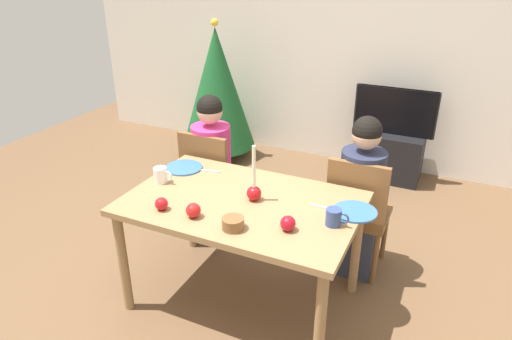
{
  "coord_description": "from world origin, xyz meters",
  "views": [
    {
      "loc": [
        1.1,
        -2.17,
        2.1
      ],
      "look_at": [
        0.0,
        0.2,
        0.87
      ],
      "focal_mm": 32.27,
      "sensor_mm": 36.0,
      "label": 1
    }
  ],
  "objects_px": {
    "person_right_child": "(360,200)",
    "tv": "(395,111)",
    "person_left_child": "(212,170)",
    "chair_left": "(211,178)",
    "bowl_walnuts": "(233,223)",
    "dining_table": "(242,213)",
    "apple_by_right_mug": "(161,204)",
    "apple_near_candle": "(288,223)",
    "mug_right": "(334,217)",
    "apple_by_left_plate": "(193,210)",
    "plate_left": "(184,168)",
    "candle_centerpiece": "(254,189)",
    "tv_stand": "(389,155)",
    "christmas_tree": "(217,89)",
    "chair_right": "(358,209)",
    "mug_left": "(161,175)",
    "plate_right": "(355,212)"
  },
  "relations": [
    {
      "from": "person_left_child",
      "to": "chair_left",
      "type": "bearing_deg",
      "value": -90.0
    },
    {
      "from": "person_right_child",
      "to": "tv_stand",
      "type": "height_order",
      "value": "person_right_child"
    },
    {
      "from": "apple_by_left_plate",
      "to": "candle_centerpiece",
      "type": "bearing_deg",
      "value": 55.42
    },
    {
      "from": "tv",
      "to": "dining_table",
      "type": "bearing_deg",
      "value": -102.74
    },
    {
      "from": "christmas_tree",
      "to": "plate_left",
      "type": "xyz_separation_m",
      "value": [
        0.75,
        -1.81,
        -0.03
      ]
    },
    {
      "from": "apple_near_candle",
      "to": "mug_right",
      "type": "bearing_deg",
      "value": 36.82
    },
    {
      "from": "apple_by_right_mug",
      "to": "candle_centerpiece",
      "type": "bearing_deg",
      "value": 37.33
    },
    {
      "from": "dining_table",
      "to": "plate_left",
      "type": "bearing_deg",
      "value": 157.05
    },
    {
      "from": "apple_near_candle",
      "to": "apple_by_left_plate",
      "type": "relative_size",
      "value": 0.99
    },
    {
      "from": "tv_stand",
      "to": "christmas_tree",
      "type": "xyz_separation_m",
      "value": [
        -1.85,
        -0.24,
        0.54
      ]
    },
    {
      "from": "bowl_walnuts",
      "to": "apple_by_right_mug",
      "type": "distance_m",
      "value": 0.47
    },
    {
      "from": "chair_right",
      "to": "tv",
      "type": "height_order",
      "value": "tv"
    },
    {
      "from": "tv",
      "to": "apple_near_candle",
      "type": "distance_m",
      "value": 2.49
    },
    {
      "from": "chair_right",
      "to": "mug_left",
      "type": "height_order",
      "value": "chair_right"
    },
    {
      "from": "apple_by_right_mug",
      "to": "dining_table",
      "type": "bearing_deg",
      "value": 37.83
    },
    {
      "from": "apple_by_right_mug",
      "to": "mug_left",
      "type": "bearing_deg",
      "value": 125.89
    },
    {
      "from": "plate_left",
      "to": "apple_by_right_mug",
      "type": "relative_size",
      "value": 3.37
    },
    {
      "from": "tv_stand",
      "to": "apple_by_right_mug",
      "type": "xyz_separation_m",
      "value": [
        -0.9,
        -2.59,
        0.55
      ]
    },
    {
      "from": "plate_left",
      "to": "mug_right",
      "type": "distance_m",
      "value": 1.19
    },
    {
      "from": "christmas_tree",
      "to": "mug_left",
      "type": "height_order",
      "value": "christmas_tree"
    },
    {
      "from": "chair_left",
      "to": "bowl_walnuts",
      "type": "relative_size",
      "value": 7.38
    },
    {
      "from": "tv_stand",
      "to": "apple_by_right_mug",
      "type": "height_order",
      "value": "apple_by_right_mug"
    },
    {
      "from": "chair_left",
      "to": "mug_left",
      "type": "height_order",
      "value": "chair_left"
    },
    {
      "from": "person_left_child",
      "to": "mug_left",
      "type": "bearing_deg",
      "value": -90.43
    },
    {
      "from": "plate_right",
      "to": "apple_by_left_plate",
      "type": "height_order",
      "value": "apple_by_left_plate"
    },
    {
      "from": "bowl_walnuts",
      "to": "mug_left",
      "type": "bearing_deg",
      "value": 156.44
    },
    {
      "from": "chair_right",
      "to": "tv",
      "type": "distance_m",
      "value": 1.71
    },
    {
      "from": "person_right_child",
      "to": "tv",
      "type": "xyz_separation_m",
      "value": [
        -0.06,
        1.66,
        0.14
      ]
    },
    {
      "from": "tv_stand",
      "to": "bowl_walnuts",
      "type": "height_order",
      "value": "bowl_walnuts"
    },
    {
      "from": "tv_stand",
      "to": "tv",
      "type": "height_order",
      "value": "tv"
    },
    {
      "from": "person_right_child",
      "to": "mug_right",
      "type": "bearing_deg",
      "value": -90.24
    },
    {
      "from": "chair_right",
      "to": "bowl_walnuts",
      "type": "distance_m",
      "value": 1.06
    },
    {
      "from": "plate_left",
      "to": "apple_near_candle",
      "type": "xyz_separation_m",
      "value": [
        0.94,
        -0.43,
        0.04
      ]
    },
    {
      "from": "mug_right",
      "to": "apple_near_candle",
      "type": "relative_size",
      "value": 1.54
    },
    {
      "from": "person_left_child",
      "to": "tv_stand",
      "type": "bearing_deg",
      "value": 56.4
    },
    {
      "from": "chair_left",
      "to": "apple_by_right_mug",
      "type": "relative_size",
      "value": 11.69
    },
    {
      "from": "christmas_tree",
      "to": "apple_by_left_plate",
      "type": "height_order",
      "value": "christmas_tree"
    },
    {
      "from": "dining_table",
      "to": "plate_left",
      "type": "distance_m",
      "value": 0.63
    },
    {
      "from": "dining_table",
      "to": "christmas_tree",
      "type": "relative_size",
      "value": 0.93
    },
    {
      "from": "plate_right",
      "to": "tv_stand",
      "type": "bearing_deg",
      "value": 93.52
    },
    {
      "from": "tv_stand",
      "to": "plate_right",
      "type": "xyz_separation_m",
      "value": [
        0.13,
        -2.15,
        0.52
      ]
    },
    {
      "from": "tv",
      "to": "plate_left",
      "type": "xyz_separation_m",
      "value": [
        -1.1,
        -2.06,
        0.05
      ]
    },
    {
      "from": "chair_left",
      "to": "candle_centerpiece",
      "type": "height_order",
      "value": "candle_centerpiece"
    },
    {
      "from": "christmas_tree",
      "to": "apple_near_candle",
      "type": "xyz_separation_m",
      "value": [
        1.7,
        -2.24,
        0.01
      ]
    },
    {
      "from": "person_left_child",
      "to": "chair_right",
      "type": "bearing_deg",
      "value": -1.6
    },
    {
      "from": "person_right_child",
      "to": "apple_near_candle",
      "type": "distance_m",
      "value": 0.88
    },
    {
      "from": "chair_right",
      "to": "apple_by_right_mug",
      "type": "xyz_separation_m",
      "value": [
        -0.96,
        -0.9,
        0.28
      ]
    },
    {
      "from": "person_left_child",
      "to": "apple_near_candle",
      "type": "height_order",
      "value": "person_left_child"
    },
    {
      "from": "chair_left",
      "to": "mug_right",
      "type": "xyz_separation_m",
      "value": [
        1.16,
        -0.64,
        0.29
      ]
    },
    {
      "from": "apple_by_right_mug",
      "to": "chair_left",
      "type": "bearing_deg",
      "value": 102.93
    }
  ]
}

